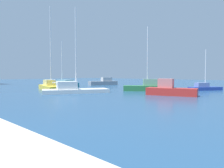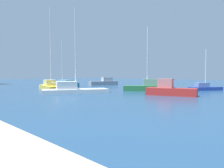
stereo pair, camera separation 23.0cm
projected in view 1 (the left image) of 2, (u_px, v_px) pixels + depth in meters
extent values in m
plane|color=navy|center=(41.00, 91.00, 30.60)|extent=(160.00, 160.00, 0.00)
cube|color=white|center=(76.00, 91.00, 27.54)|extent=(8.89, 6.53, 0.51)
cube|color=silver|center=(67.00, 85.00, 27.12)|extent=(3.29, 3.21, 1.04)
cylinder|color=silver|center=(76.00, 48.00, 27.28)|extent=(0.12, 0.12, 10.78)
cylinder|color=silver|center=(64.00, 82.00, 27.00)|extent=(2.68, 1.48, 0.08)
cube|color=#1E707A|center=(62.00, 84.00, 42.04)|extent=(2.69, 7.91, 0.82)
cube|color=#6B9CA2|center=(65.00, 81.00, 41.28)|extent=(2.08, 3.09, 0.55)
cylinder|color=silver|center=(62.00, 62.00, 41.83)|extent=(0.12, 0.12, 8.39)
cube|color=#B22823|center=(171.00, 92.00, 24.20)|extent=(3.27, 5.98, 0.87)
cube|color=#C4716E|center=(166.00, 83.00, 24.45)|extent=(1.55, 1.94, 1.08)
cube|color=gold|center=(51.00, 88.00, 32.50)|extent=(4.64, 8.56, 0.72)
cube|color=#DFCD77|center=(49.00, 82.00, 33.49)|extent=(2.15, 3.02, 0.86)
cylinder|color=silver|center=(50.00, 46.00, 32.20)|extent=(0.12, 0.12, 12.28)
cylinder|color=silver|center=(53.00, 80.00, 31.15)|extent=(0.93, 2.78, 0.08)
cube|color=gray|center=(103.00, 83.00, 47.98)|extent=(6.92, 4.06, 0.88)
cube|color=#ADB0B5|center=(106.00, 79.00, 48.34)|extent=(2.63, 2.09, 0.89)
cube|color=#233D93|center=(205.00, 89.00, 32.04)|extent=(5.20, 4.06, 0.52)
cube|color=#6E7DB1|center=(202.00, 85.00, 31.86)|extent=(2.21, 1.89, 0.68)
cylinder|color=silver|center=(206.00, 68.00, 31.89)|extent=(0.12, 0.12, 5.81)
cube|color=#28703D|center=(147.00, 88.00, 30.77)|extent=(5.88, 6.56, 0.79)
cube|color=gray|center=(152.00, 82.00, 30.69)|extent=(2.44, 2.63, 0.98)
cylinder|color=silver|center=(147.00, 56.00, 30.55)|extent=(0.12, 0.12, 8.70)
cylinder|color=silver|center=(156.00, 80.00, 30.63)|extent=(1.64, 1.95, 0.08)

